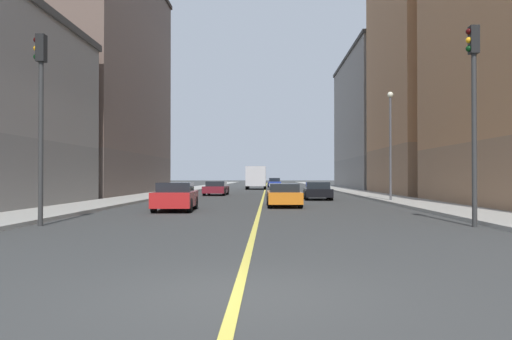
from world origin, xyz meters
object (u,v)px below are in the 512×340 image
(building_left_far, at_px, (378,122))
(car_black, at_px, (318,191))
(car_maroon, at_px, (216,188))
(traffic_light_right_near, at_px, (41,103))
(traffic_light_left_near, at_px, (474,98))
(building_right_midblock, at_px, (101,79))
(box_truck, at_px, (256,177))
(car_blue, at_px, (274,183))
(street_lamp_left_near, at_px, (390,134))
(car_orange, at_px, (284,195))
(car_red, at_px, (175,197))
(building_left_mid, at_px, (430,79))

(building_left_far, xyz_separation_m, car_black, (-10.81, -32.29, -8.08))
(car_maroon, bearing_deg, traffic_light_right_near, -96.07)
(traffic_light_left_near, bearing_deg, building_right_midblock, 126.16)
(car_maroon, relative_size, car_black, 1.13)
(traffic_light_right_near, relative_size, box_truck, 0.86)
(building_right_midblock, xyz_separation_m, car_black, (18.49, -10.06, -9.80))
(car_blue, bearing_deg, car_black, -86.26)
(car_blue, relative_size, box_truck, 0.58)
(traffic_light_left_near, bearing_deg, box_truck, 99.50)
(building_left_far, bearing_deg, street_lamp_left_near, -100.42)
(car_orange, xyz_separation_m, car_blue, (-0.01, 48.33, 0.06))
(car_red, height_order, car_maroon, car_red)
(box_truck, bearing_deg, building_left_far, 10.99)
(street_lamp_left_near, xyz_separation_m, car_black, (-4.21, 3.61, -3.69))
(building_left_mid, relative_size, car_maroon, 4.55)
(street_lamp_left_near, bearing_deg, car_maroon, 135.15)
(car_black, bearing_deg, box_truck, 99.67)
(building_left_mid, height_order, car_black, building_left_mid)
(traffic_light_right_near, relative_size, car_maroon, 1.40)
(building_left_mid, bearing_deg, car_red, -130.18)
(box_truck, bearing_deg, car_orange, -86.39)
(car_black, bearing_deg, car_orange, -107.05)
(traffic_light_right_near, relative_size, car_blue, 1.47)
(car_red, height_order, car_black, car_red)
(traffic_light_right_near, xyz_separation_m, street_lamp_left_near, (15.12, 16.01, 0.23))
(car_orange, height_order, car_black, car_orange)
(building_left_far, distance_m, car_blue, 17.36)
(building_right_midblock, xyz_separation_m, traffic_light_right_near, (7.58, -29.68, -6.34))
(traffic_light_right_near, bearing_deg, traffic_light_left_near, 0.00)
(street_lamp_left_near, relative_size, car_maroon, 1.51)
(car_red, bearing_deg, box_truck, 86.08)
(building_left_far, relative_size, car_blue, 6.05)
(street_lamp_left_near, distance_m, car_red, 15.10)
(car_maroon, bearing_deg, car_red, -89.66)
(building_left_mid, distance_m, car_black, 17.63)
(car_orange, relative_size, car_blue, 1.05)
(building_right_midblock, height_order, traffic_light_right_near, building_right_midblock)
(box_truck, bearing_deg, car_blue, 77.42)
(car_red, distance_m, car_blue, 52.12)
(car_black, height_order, box_truck, box_truck)
(car_maroon, xyz_separation_m, box_truck, (2.95, 20.75, 0.92))
(traffic_light_right_near, distance_m, car_red, 8.89)
(car_red, bearing_deg, building_right_midblock, 115.85)
(building_right_midblock, xyz_separation_m, car_orange, (15.89, -18.53, -9.77))
(building_left_far, bearing_deg, car_orange, -108.21)
(building_left_mid, relative_size, car_black, 5.15)
(car_maroon, bearing_deg, car_orange, -72.55)
(car_black, height_order, car_blue, car_blue)
(car_orange, xyz_separation_m, car_black, (2.60, 8.47, -0.02))
(building_right_midblock, distance_m, traffic_light_left_near, 37.28)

